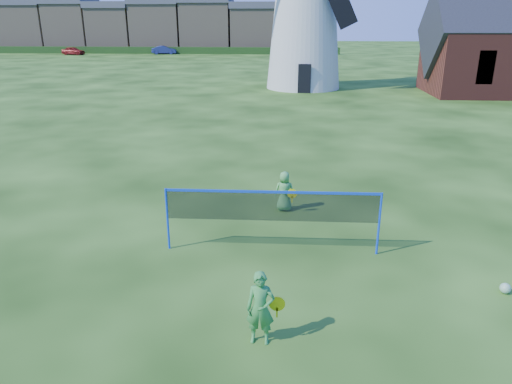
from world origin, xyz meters
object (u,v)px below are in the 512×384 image
object	(u,v)px
player_girl	(261,308)
play_ball	(505,288)
player_boy	(284,191)
car_left	(73,51)
windmill	(305,7)
car_right	(164,50)
badminton_net	(272,207)

from	to	relation	value
player_girl	play_ball	bearing A→B (deg)	24.11
player_boy	play_ball	distance (m)	6.23
player_girl	car_left	world-z (taller)	player_girl
windmill	car_left	distance (m)	47.48
car_right	car_left	bearing A→B (deg)	91.79
player_girl	play_ball	size ratio (longest dim) A/B	6.12
player_girl	play_ball	world-z (taller)	player_girl
player_girl	windmill	bearing A→B (deg)	90.24
windmill	player_boy	xyz separation A→B (m)	(-1.38, -25.97, -5.44)
badminton_net	car_right	size ratio (longest dim) A/B	1.38
windmill	player_girl	bearing A→B (deg)	-93.17
player_girl	player_boy	size ratio (longest dim) A/B	1.15
player_boy	car_right	size ratio (longest dim) A/B	0.32
player_boy	play_ball	xyz separation A→B (m)	(4.53, -4.25, -0.48)
badminton_net	player_girl	bearing A→B (deg)	-91.63
player_girl	player_boy	distance (m)	6.12
car_right	play_ball	bearing A→B (deg)	-169.06
play_ball	car_left	distance (m)	73.43
player_girl	play_ball	xyz separation A→B (m)	(4.92, 1.86, -0.56)
badminton_net	car_right	distance (m)	67.14
windmill	badminton_net	size ratio (longest dim) A/B	3.50
player_girl	car_left	size ratio (longest dim) A/B	0.40
windmill	player_boy	distance (m)	26.57
play_ball	car_right	world-z (taller)	car_right
badminton_net	player_girl	xyz separation A→B (m)	(-0.10, -3.46, -0.47)
car_left	play_ball	bearing A→B (deg)	-138.38
windmill	player_girl	size ratio (longest dim) A/B	13.15
player_girl	car_right	xyz separation A→B (m)	(-18.06, 68.10, -0.07)
badminton_net	windmill	bearing A→B (deg)	86.65
play_ball	windmill	bearing A→B (deg)	95.94
badminton_net	car_left	bearing A→B (deg)	116.67
player_girl	car_left	xyz separation A→B (m)	(-31.21, 65.78, -0.09)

